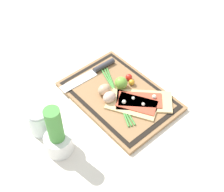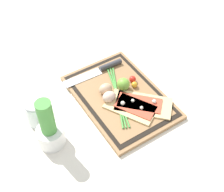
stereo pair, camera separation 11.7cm
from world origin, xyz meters
name	(u,v)px [view 2 (the right image)]	position (x,y,z in m)	size (l,w,h in m)	color
ground_plane	(120,98)	(0.00, 0.00, 0.00)	(6.00, 6.00, 0.00)	silver
cutting_board	(120,97)	(0.00, 0.00, 0.01)	(0.43, 0.30, 0.02)	#997047
pizza_slice_near	(143,104)	(-0.09, -0.04, 0.02)	(0.22, 0.22, 0.02)	#DBBC7F
pizza_slice_far	(133,106)	(-0.08, -0.01, 0.02)	(0.22, 0.18, 0.02)	#DBBC7F
knife	(103,68)	(0.16, -0.02, 0.03)	(0.05, 0.26, 0.02)	silver
egg_brown	(106,89)	(0.04, 0.04, 0.04)	(0.04, 0.05, 0.04)	tan
egg_pink	(109,97)	(0.00, 0.05, 0.04)	(0.04, 0.05, 0.04)	beige
lime	(123,84)	(0.02, -0.03, 0.04)	(0.05, 0.05, 0.05)	#70A838
cherry_tomato_red	(133,79)	(0.03, -0.08, 0.03)	(0.03, 0.03, 0.03)	red
cherry_tomato_yellow	(134,85)	(0.01, -0.07, 0.03)	(0.02, 0.02, 0.02)	gold
scallion_bunch	(118,96)	(0.00, 0.01, 0.02)	(0.30, 0.14, 0.01)	#47933D
herb_pot	(49,130)	(-0.04, 0.31, 0.07)	(0.09, 0.09, 0.21)	white
sauce_jar	(38,112)	(0.07, 0.31, 0.05)	(0.09, 0.09, 0.11)	silver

